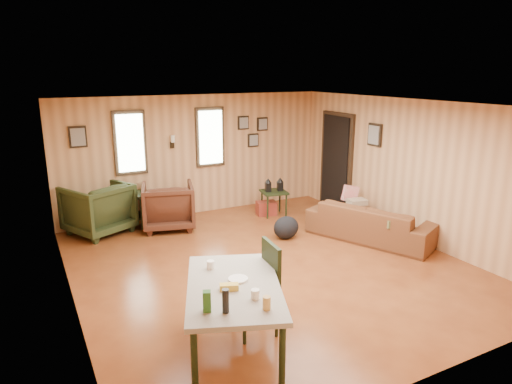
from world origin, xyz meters
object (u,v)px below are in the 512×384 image
sofa (371,216)px  recliner_brown (168,204)px  end_table (129,204)px  side_table (274,190)px  dining_table (234,292)px  recliner_green (98,206)px

sofa → recliner_brown: size_ratio=2.29×
sofa → end_table: bearing=29.3°
end_table → recliner_brown: bearing=-35.4°
sofa → side_table: size_ratio=2.77×
dining_table → sofa: bearing=50.2°
side_table → recliner_brown: bearing=173.6°
sofa → side_table: sofa is taller
recliner_brown → dining_table: dining_table is taller
recliner_brown → recliner_green: recliner_green is taller
recliner_green → dining_table: 4.49m
recliner_green → dining_table: (0.61, -4.45, 0.21)m
recliner_brown → side_table: size_ratio=1.21×
recliner_brown → recliner_green: bearing=0.9°
recliner_brown → side_table: (2.12, -0.24, 0.06)m
side_table → sofa: bearing=-67.7°
recliner_green → side_table: (3.31, -0.55, 0.02)m
side_table → recliner_green: bearing=170.6°
recliner_brown → dining_table: size_ratio=0.53×
sofa → end_table: size_ratio=2.75×
sofa → dining_table: bearing=94.8°
end_table → side_table: 2.83m
sofa → recliner_green: 4.83m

